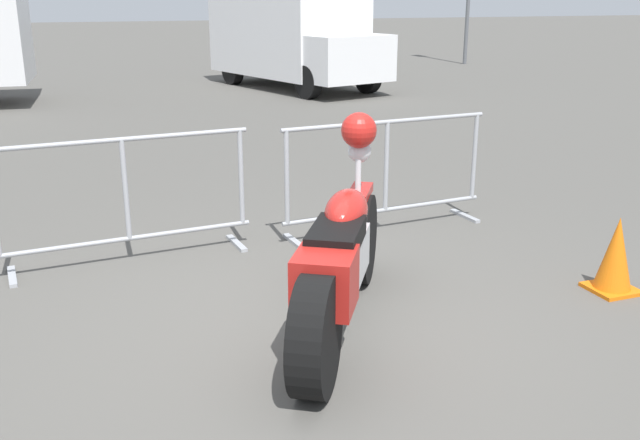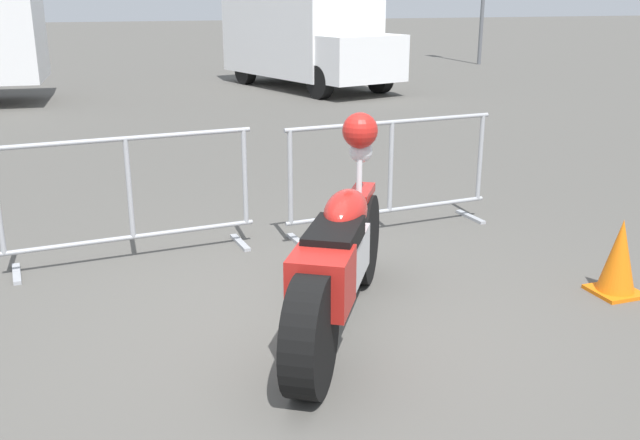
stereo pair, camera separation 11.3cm
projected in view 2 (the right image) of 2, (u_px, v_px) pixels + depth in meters
name	position (u px, v px, depth m)	size (l,w,h in m)	color
ground_plane	(310.00, 327.00, 4.88)	(120.00, 120.00, 0.00)	#54514C
motorcycle	(340.00, 256.00, 4.72)	(1.43, 2.14, 1.36)	black
crowd_barrier_near	(130.00, 197.00, 5.97)	(2.13, 0.59, 1.07)	#9EA0A5
crowd_barrier_far	(391.00, 175.00, 6.72)	(2.13, 0.59, 1.07)	#9EA0A5
delivery_van	(304.00, 35.00, 17.06)	(3.23, 5.34, 2.31)	white
planter_island	(344.00, 54.00, 23.17)	(3.35, 3.35, 1.01)	#ADA89E
traffic_cone	(619.00, 258.00, 5.34)	(0.34, 0.34, 0.59)	orange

